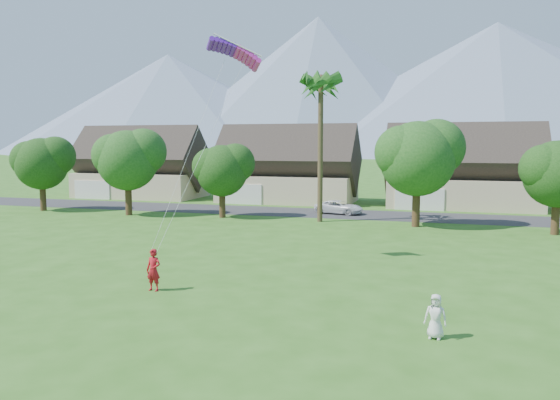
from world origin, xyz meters
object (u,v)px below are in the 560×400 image
at_px(kite_flyer, 154,270).
at_px(parked_car, 339,207).
at_px(watcher, 436,316).
at_px(parafoil_kite, 235,51).

relative_size(kite_flyer, parked_car, 0.42).
relative_size(kite_flyer, watcher, 1.23).
xyz_separation_m(parked_car, parafoil_kite, (-1.60, -22.55, 11.05)).
height_order(watcher, parafoil_kite, parafoil_kite).
height_order(parked_car, parafoil_kite, parafoil_kite).
bearing_deg(watcher, parked_car, 115.47).
bearing_deg(kite_flyer, parafoil_kite, 80.66).
relative_size(watcher, parafoil_kite, 0.49).
distance_m(kite_flyer, parked_car, 29.26).
relative_size(parked_car, parafoil_kite, 1.42).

